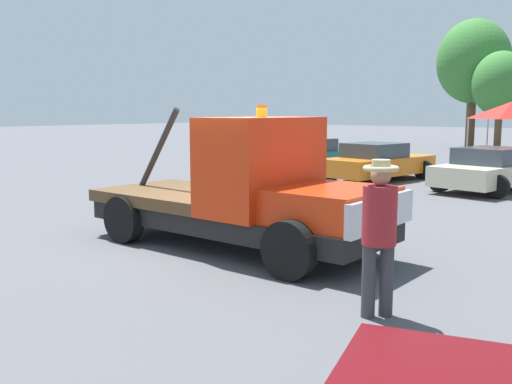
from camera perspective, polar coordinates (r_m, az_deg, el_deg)
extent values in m
plane|color=#545459|center=(10.40, -2.17, -5.49)|extent=(160.00, 160.00, 0.00)
cube|color=black|center=(10.29, -2.18, -2.64)|extent=(5.69, 2.01, 0.35)
cube|color=red|center=(9.02, 7.62, -1.33)|extent=(1.60, 1.86, 0.55)
cube|color=silver|center=(8.62, 12.40, -2.07)|extent=(0.14, 1.96, 0.50)
cube|color=red|center=(9.75, 0.55, 2.67)|extent=(1.27, 2.18, 1.64)
cube|color=brown|center=(11.21, -7.65, -0.34)|extent=(2.85, 2.20, 0.22)
cylinder|color=black|center=(11.54, -9.70, 4.29)|extent=(1.19, 0.13, 1.63)
cylinder|color=orange|center=(9.71, 0.56, 8.08)|extent=(0.18, 0.18, 0.20)
cylinder|color=black|center=(10.04, 10.25, -3.55)|extent=(0.88, 0.26, 0.88)
cylinder|color=black|center=(8.32, 3.35, -5.84)|extent=(0.88, 0.26, 0.88)
cylinder|color=black|center=(12.28, -5.49, -1.32)|extent=(0.88, 0.26, 0.88)
cylinder|color=black|center=(10.93, -13.09, -2.67)|extent=(0.88, 0.26, 0.88)
cylinder|color=#38383D|center=(6.98, 11.19, -8.74)|extent=(0.17, 0.17, 0.88)
cylinder|color=#38383D|center=(7.05, 12.91, -8.60)|extent=(0.17, 0.17, 0.88)
cylinder|color=maroon|center=(6.83, 12.25, -2.30)|extent=(0.40, 0.40, 0.70)
sphere|color=#A87A56|center=(6.76, 12.37, 1.62)|extent=(0.24, 0.24, 0.24)
torus|color=tan|center=(6.75, 12.39, 2.32)|extent=(0.42, 0.42, 0.06)
cylinder|color=tan|center=(6.75, 12.40, 2.73)|extent=(0.22, 0.22, 0.11)
cube|color=#196670|center=(23.32, 5.56, 3.38)|extent=(2.10, 4.67, 0.60)
cube|color=#333D47|center=(23.10, 5.24, 4.71)|extent=(1.72, 2.01, 0.50)
cylinder|color=black|center=(25.10, 6.06, 3.25)|extent=(0.68, 0.22, 0.68)
cylinder|color=black|center=(24.13, 9.41, 3.00)|extent=(0.68, 0.22, 0.68)
cylinder|color=black|center=(22.66, 1.45, 2.78)|extent=(0.68, 0.22, 0.68)
cylinder|color=black|center=(21.58, 4.96, 2.48)|extent=(0.68, 0.22, 0.68)
cube|color=orange|center=(20.61, 12.08, 2.62)|extent=(2.60, 4.73, 0.60)
cube|color=#333D47|center=(20.38, 11.75, 4.12)|extent=(1.95, 2.13, 0.50)
cylinder|color=black|center=(22.37, 12.52, 2.52)|extent=(0.68, 0.22, 0.68)
cylinder|color=black|center=(21.39, 16.40, 2.13)|extent=(0.68, 0.22, 0.68)
cylinder|color=black|center=(19.99, 7.41, 2.00)|extent=(0.68, 0.22, 0.68)
cylinder|color=black|center=(18.88, 11.52, 1.54)|extent=(0.68, 0.22, 0.68)
cube|color=beige|center=(19.12, 22.64, 1.76)|extent=(2.64, 4.92, 0.60)
cube|color=#333D47|center=(18.86, 22.42, 3.37)|extent=(1.95, 2.21, 0.50)
cylinder|color=black|center=(20.95, 22.34, 1.73)|extent=(0.68, 0.22, 0.68)
cylinder|color=black|center=(18.16, 17.92, 1.06)|extent=(0.68, 0.22, 0.68)
cylinder|color=black|center=(17.34, 22.94, 0.49)|extent=(0.68, 0.22, 0.68)
cylinder|color=#9E9EA3|center=(28.46, 20.37, 4.78)|extent=(0.07, 0.07, 2.08)
cylinder|color=#9E9EA3|center=(31.35, 22.11, 4.95)|extent=(0.07, 0.07, 2.08)
pyramid|color=red|center=(29.46, 24.26, 7.48)|extent=(3.03, 3.03, 0.81)
cylinder|color=brown|center=(40.73, 20.63, 6.22)|extent=(0.59, 0.59, 2.94)
ellipsoid|color=#387A33|center=(40.84, 20.93, 12.10)|extent=(4.70, 4.70, 5.45)
cylinder|color=brown|center=(38.55, 23.02, 5.41)|extent=(0.43, 0.43, 2.13)
ellipsoid|color=#387A33|center=(38.56, 23.27, 9.93)|extent=(3.40, 3.40, 3.95)
cube|color=black|center=(13.96, 1.74, -1.90)|extent=(0.40, 0.40, 0.04)
cone|color=orange|center=(13.92, 1.74, -0.86)|extent=(0.36, 0.36, 0.55)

